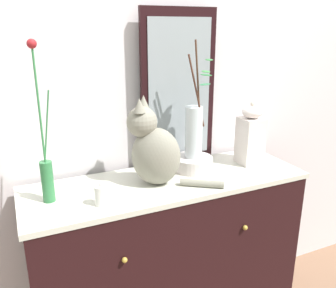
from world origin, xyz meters
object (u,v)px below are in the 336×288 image
at_px(cat_sitting, 154,149).
at_px(vase_glass_clear, 194,130).
at_px(mirror_leaning, 179,89).
at_px(jar_lidded_porcelain, 250,136).
at_px(candle_pillar, 101,196).
at_px(vase_slim_green, 46,166).
at_px(bowl_porcelain, 193,163).
at_px(sideboard, 168,264).

distance_m(cat_sitting, vase_glass_clear, 0.26).
height_order(mirror_leaning, cat_sitting, mirror_leaning).
relative_size(jar_lidded_porcelain, candle_pillar, 3.51).
bearing_deg(vase_glass_clear, mirror_leaning, 99.25).
height_order(cat_sitting, candle_pillar, cat_sitting).
distance_m(cat_sitting, candle_pillar, 0.32).
bearing_deg(jar_lidded_porcelain, vase_slim_green, -178.88).
xyz_separation_m(bowl_porcelain, jar_lidded_porcelain, (0.32, -0.04, 0.12)).
height_order(sideboard, cat_sitting, cat_sitting).
distance_m(jar_lidded_porcelain, candle_pillar, 0.86).
xyz_separation_m(cat_sitting, vase_glass_clear, (0.25, 0.07, 0.04)).
bearing_deg(sideboard, vase_slim_green, 179.01).
relative_size(vase_slim_green, bowl_porcelain, 3.30).
distance_m(mirror_leaning, jar_lidded_porcelain, 0.45).
bearing_deg(sideboard, candle_pillar, -162.03).
relative_size(mirror_leaning, candle_pillar, 8.29).
bearing_deg(vase_glass_clear, vase_slim_green, -175.58).
distance_m(bowl_porcelain, candle_pillar, 0.55).
relative_size(sideboard, candle_pillar, 14.22).
relative_size(mirror_leaning, jar_lidded_porcelain, 2.36).
bearing_deg(vase_slim_green, mirror_leaning, 15.32).
xyz_separation_m(mirror_leaning, candle_pillar, (-0.50, -0.31, -0.35)).
xyz_separation_m(cat_sitting, bowl_porcelain, (0.25, 0.07, -0.14)).
distance_m(vase_glass_clear, candle_pillar, 0.58).
bearing_deg(mirror_leaning, candle_pillar, -148.08).
relative_size(cat_sitting, bowl_porcelain, 2.06).
distance_m(mirror_leaning, candle_pillar, 0.69).
xyz_separation_m(bowl_porcelain, vase_glass_clear, (0.00, -0.00, 0.18)).
bearing_deg(mirror_leaning, vase_glass_clear, -80.75).
xyz_separation_m(cat_sitting, candle_pillar, (-0.28, -0.11, -0.13)).
relative_size(cat_sitting, jar_lidded_porcelain, 1.22).
bearing_deg(sideboard, bowl_porcelain, 21.43).
relative_size(sideboard, mirror_leaning, 1.72).
height_order(sideboard, candle_pillar, candle_pillar).
relative_size(mirror_leaning, cat_sitting, 1.93).
xyz_separation_m(sideboard, bowl_porcelain, (0.17, 0.07, 0.51)).
xyz_separation_m(sideboard, vase_glass_clear, (0.17, 0.06, 0.69)).
relative_size(cat_sitting, vase_glass_clear, 0.71).
height_order(mirror_leaning, bowl_porcelain, mirror_leaning).
xyz_separation_m(vase_slim_green, bowl_porcelain, (0.71, 0.06, -0.12)).
distance_m(sideboard, mirror_leaning, 0.90).
distance_m(mirror_leaning, vase_glass_clear, 0.23).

